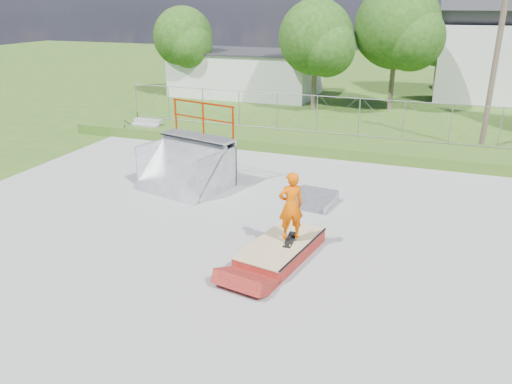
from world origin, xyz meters
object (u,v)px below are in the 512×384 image
quarter_pipe (182,149)px  skater (291,208)px  grind_box (281,250)px  flat_bank_ramp (313,200)px

quarter_pipe → skater: (5.11, -3.67, -0.10)m
grind_box → skater: skater is taller
grind_box → skater: bearing=44.9°
grind_box → flat_bank_ramp: (-0.05, 3.77, -0.01)m
flat_bank_ramp → quarter_pipe: bearing=-173.1°
quarter_pipe → skater: size_ratio=1.61×
flat_bank_ramp → skater: skater is taller
skater → quarter_pipe: bearing=-69.3°
quarter_pipe → skater: 6.29m
grind_box → flat_bank_ramp: bearing=101.3°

